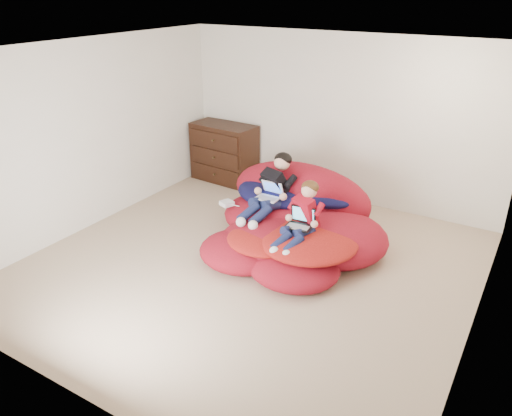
{
  "coord_description": "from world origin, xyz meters",
  "views": [
    {
      "loc": [
        2.75,
        -4.4,
        3.13
      ],
      "look_at": [
        -0.01,
        0.16,
        0.7
      ],
      "focal_mm": 35.0,
      "sensor_mm": 36.0,
      "label": 1
    }
  ],
  "objects_px": {
    "dresser": "(224,153)",
    "beanbag_pile": "(294,221)",
    "younger_boy": "(302,215)",
    "older_boy": "(272,187)",
    "laptop_white": "(270,194)",
    "laptop_black": "(301,221)"
  },
  "relations": [
    {
      "from": "dresser",
      "to": "beanbag_pile",
      "type": "xyz_separation_m",
      "value": [
        2.03,
        -1.37,
        -0.21
      ]
    },
    {
      "from": "younger_boy",
      "to": "laptop_black",
      "type": "relative_size",
      "value": 2.71
    },
    {
      "from": "laptop_white",
      "to": "laptop_black",
      "type": "distance_m",
      "value": 0.77
    },
    {
      "from": "dresser",
      "to": "beanbag_pile",
      "type": "bearing_deg",
      "value": -33.91
    },
    {
      "from": "younger_boy",
      "to": "laptop_white",
      "type": "bearing_deg",
      "value": 149.63
    },
    {
      "from": "dresser",
      "to": "beanbag_pile",
      "type": "relative_size",
      "value": 0.45
    },
    {
      "from": "laptop_white",
      "to": "dresser",
      "type": "bearing_deg",
      "value": 140.12
    },
    {
      "from": "dresser",
      "to": "younger_boy",
      "type": "relative_size",
      "value": 1.29
    },
    {
      "from": "laptop_black",
      "to": "younger_boy",
      "type": "bearing_deg",
      "value": 90.0
    },
    {
      "from": "dresser",
      "to": "laptop_white",
      "type": "distance_m",
      "value": 2.22
    },
    {
      "from": "beanbag_pile",
      "to": "laptop_white",
      "type": "xyz_separation_m",
      "value": [
        -0.33,
        -0.05,
        0.34
      ]
    },
    {
      "from": "younger_boy",
      "to": "laptop_white",
      "type": "height_order",
      "value": "younger_boy"
    },
    {
      "from": "dresser",
      "to": "older_boy",
      "type": "xyz_separation_m",
      "value": [
        1.7,
        -1.35,
        0.2
      ]
    },
    {
      "from": "beanbag_pile",
      "to": "laptop_black",
      "type": "distance_m",
      "value": 0.62
    },
    {
      "from": "laptop_white",
      "to": "laptop_black",
      "type": "relative_size",
      "value": 0.92
    },
    {
      "from": "dresser",
      "to": "younger_boy",
      "type": "bearing_deg",
      "value": -37.45
    },
    {
      "from": "beanbag_pile",
      "to": "younger_boy",
      "type": "relative_size",
      "value": 2.85
    },
    {
      "from": "beanbag_pile",
      "to": "laptop_black",
      "type": "xyz_separation_m",
      "value": [
        0.32,
        -0.46,
        0.28
      ]
    },
    {
      "from": "dresser",
      "to": "laptop_white",
      "type": "bearing_deg",
      "value": -39.88
    },
    {
      "from": "younger_boy",
      "to": "laptop_black",
      "type": "bearing_deg",
      "value": -90.0
    },
    {
      "from": "dresser",
      "to": "younger_boy",
      "type": "height_order",
      "value": "younger_boy"
    },
    {
      "from": "younger_boy",
      "to": "beanbag_pile",
      "type": "bearing_deg",
      "value": 126.31
    }
  ]
}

